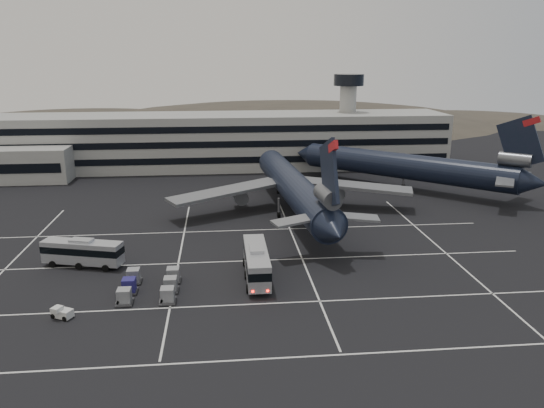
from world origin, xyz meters
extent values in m
plane|color=black|center=(0.00, 0.00, 0.00)|extent=(260.00, 260.00, 0.00)
cube|color=silver|center=(0.00, -22.00, 0.01)|extent=(90.00, 0.25, 0.01)
cube|color=silver|center=(0.00, -10.00, 0.01)|extent=(90.00, 0.25, 0.01)
cube|color=silver|center=(0.00, 4.00, 0.01)|extent=(90.00, 0.25, 0.01)
cube|color=silver|center=(0.00, 18.00, 0.01)|extent=(90.00, 0.25, 0.01)
cube|color=silver|center=(-30.00, 6.00, 0.01)|extent=(0.25, 55.00, 0.01)
cube|color=silver|center=(-6.00, 6.00, 0.01)|extent=(0.25, 55.00, 0.01)
cube|color=silver|center=(12.00, 6.00, 0.01)|extent=(0.25, 55.00, 0.01)
cube|color=silver|center=(34.00, 6.00, 0.01)|extent=(0.25, 55.00, 0.01)
cube|color=gray|center=(0.00, 72.00, 7.00)|extent=(120.00, 18.00, 14.00)
cube|color=black|center=(0.00, 62.95, 3.50)|extent=(118.00, 0.20, 1.60)
cube|color=black|center=(0.00, 62.95, 7.50)|extent=(118.00, 0.20, 1.60)
cube|color=black|center=(0.00, 62.95, 11.20)|extent=(118.00, 0.20, 1.60)
cube|color=gray|center=(-50.00, 60.00, 4.00)|extent=(30.00, 10.00, 8.00)
cylinder|color=gray|center=(35.00, 74.00, 11.00)|extent=(4.40, 4.40, 22.00)
cylinder|color=black|center=(35.00, 74.00, 22.50)|extent=(8.00, 8.00, 3.00)
ellipsoid|color=#38332B|center=(-60.00, 170.00, -10.50)|extent=(196.00, 140.00, 32.00)
ellipsoid|color=#38332B|center=(30.00, 170.00, -13.50)|extent=(252.00, 180.00, 44.00)
ellipsoid|color=#38332B|center=(110.00, 170.00, -9.00)|extent=(168.00, 120.00, 24.00)
cylinder|color=black|center=(13.88, 26.99, 5.20)|extent=(9.34, 48.29, 5.60)
cone|color=black|center=(11.83, 53.11, 5.20)|extent=(5.93, 4.92, 5.60)
cone|color=black|center=(15.95, 0.57, 5.20)|extent=(5.42, 5.38, 5.04)
cube|color=black|center=(15.68, 4.06, 12.60)|extent=(1.24, 9.48, 10.97)
cube|color=#AF171B|center=(15.79, 2.56, 16.80)|extent=(0.80, 3.26, 2.24)
cylinder|color=#595B60|center=(15.64, 4.56, 9.30)|extent=(3.16, 6.19, 2.70)
cube|color=slate|center=(11.41, 4.73, 5.80)|extent=(8.11, 5.20, 0.87)
cube|color=slate|center=(19.79, 5.38, 5.80)|extent=(7.86, 4.15, 0.87)
cube|color=slate|center=(1.26, 28.01, 4.40)|extent=(22.15, 14.73, 1.75)
cylinder|color=#595B60|center=(4.02, 31.23, 2.70)|extent=(3.12, 5.69, 2.70)
cube|color=slate|center=(26.18, 29.96, 4.40)|extent=(22.64, 11.87, 1.75)
cylinder|color=#595B60|center=(22.96, 32.72, 2.70)|extent=(3.12, 5.69, 2.70)
cylinder|color=slate|center=(12.68, 42.30, 2.20)|extent=(0.44, 0.44, 3.00)
cylinder|color=black|center=(12.68, 42.30, 0.55)|extent=(0.58, 1.14, 1.10)
cylinder|color=slate|center=(10.85, 24.74, 2.20)|extent=(0.44, 0.44, 3.00)
cylinder|color=black|center=(10.85, 24.74, 0.55)|extent=(0.58, 1.14, 1.10)
cylinder|color=slate|center=(17.23, 25.25, 2.20)|extent=(0.44, 0.44, 3.00)
cylinder|color=black|center=(17.23, 25.25, 0.55)|extent=(0.58, 1.14, 1.10)
cylinder|color=black|center=(40.85, 43.45, 5.20)|extent=(39.37, 36.34, 5.60)
cone|color=black|center=(21.41, 61.02, 5.20)|extent=(7.09, 7.17, 5.60)
cone|color=black|center=(60.51, 25.68, 5.20)|extent=(7.09, 7.09, 5.04)
cube|color=black|center=(57.91, 28.03, 12.60)|extent=(7.36, 6.72, 10.97)
cube|color=#AF171B|center=(59.02, 27.02, 16.80)|extent=(2.77, 2.57, 2.24)
cylinder|color=#595B60|center=(57.54, 28.36, 9.30)|extent=(6.26, 6.03, 2.70)
cube|color=slate|center=(54.35, 25.58, 5.80)|extent=(6.53, 8.10, 0.87)
cube|color=slate|center=(59.99, 31.82, 5.80)|extent=(7.96, 6.99, 0.87)
cylinder|color=slate|center=(40.85, 43.45, 2.20)|extent=(0.44, 0.44, 3.00)
cylinder|color=black|center=(40.85, 43.45, 0.55)|extent=(1.15, 1.11, 1.10)
cube|color=#9EA1A6|center=(4.85, -2.32, 2.35)|extent=(2.88, 12.63, 3.44)
cube|color=black|center=(4.85, -2.32, 2.77)|extent=(2.94, 12.69, 1.09)
cube|color=#9EA1A6|center=(4.85, -2.32, 4.28)|extent=(1.84, 3.44, 0.40)
cylinder|color=black|center=(3.42, -6.74, 0.55)|extent=(0.37, 1.10, 1.10)
cylinder|color=black|center=(6.29, -6.74, 0.55)|extent=(0.37, 1.10, 1.10)
cylinder|color=black|center=(3.41, -2.32, 0.55)|extent=(0.37, 1.10, 1.10)
cylinder|color=black|center=(6.28, -2.32, 0.55)|extent=(0.37, 1.10, 1.10)
cylinder|color=black|center=(3.41, 2.10, 0.55)|extent=(0.37, 1.10, 1.10)
cylinder|color=black|center=(6.28, 2.10, 0.55)|extent=(0.37, 1.10, 1.10)
cube|color=#FF0C05|center=(3.93, -8.65, 1.03)|extent=(0.29, 0.09, 0.25)
cube|color=#FF0C05|center=(5.77, -8.65, 1.03)|extent=(0.29, 0.09, 0.25)
cube|color=#9EA1A6|center=(-19.27, 4.29, 2.13)|extent=(11.70, 5.62, 3.12)
cube|color=black|center=(-19.27, 4.29, 2.50)|extent=(11.78, 5.70, 0.99)
cube|color=#9EA1A6|center=(-19.27, 4.29, 3.88)|extent=(3.45, 2.45, 0.36)
cylinder|color=black|center=(-15.77, 1.95, 0.50)|extent=(1.05, 0.59, 1.00)
cylinder|color=black|center=(-15.06, 4.45, 0.50)|extent=(1.05, 0.59, 1.00)
cylinder|color=black|center=(-19.62, 3.04, 0.50)|extent=(1.05, 0.59, 1.00)
cylinder|color=black|center=(-18.91, 5.54, 0.50)|extent=(1.05, 0.59, 1.00)
cylinder|color=black|center=(-23.47, 4.13, 0.50)|extent=(1.05, 0.59, 1.00)
cylinder|color=black|center=(-22.76, 6.63, 0.50)|extent=(1.05, 0.59, 1.00)
cube|color=silver|center=(-17.95, -11.23, 0.58)|extent=(2.63, 2.18, 0.94)
cube|color=silver|center=(-17.48, -11.48, 1.21)|extent=(1.37, 1.46, 0.52)
cylinder|color=black|center=(-17.47, -12.13, 0.29)|extent=(0.63, 0.48, 0.59)
cylinder|color=black|center=(-16.94, -11.11, 0.29)|extent=(0.63, 0.48, 0.59)
cylinder|color=black|center=(-18.96, -11.36, 0.29)|extent=(0.63, 0.48, 0.59)
cylinder|color=black|center=(-18.43, -10.33, 0.29)|extent=(0.63, 0.48, 0.59)
cube|color=#2D2D30|center=(-11.50, -8.33, 0.16)|extent=(2.02, 2.32, 0.19)
cylinder|color=black|center=(-11.50, -8.33, 0.10)|extent=(0.10, 0.21, 0.21)
cube|color=#919499|center=(-11.50, -8.33, 1.08)|extent=(1.64, 1.64, 1.65)
cube|color=#2D2D30|center=(-6.36, -8.48, 0.16)|extent=(2.02, 2.32, 0.19)
cylinder|color=black|center=(-6.36, -8.48, 0.10)|extent=(0.10, 0.21, 0.21)
cube|color=#919499|center=(-6.36, -8.48, 1.08)|extent=(1.64, 1.64, 1.65)
cube|color=#2D2D30|center=(-11.41, -5.25, 0.16)|extent=(2.02, 2.32, 0.19)
cylinder|color=black|center=(-11.41, -5.25, 0.10)|extent=(0.10, 0.21, 0.21)
cube|color=navy|center=(-11.41, -5.25, 1.08)|extent=(1.64, 1.64, 1.65)
cube|color=#2D2D30|center=(-6.27, -5.40, 0.16)|extent=(2.02, 2.32, 0.19)
cylinder|color=black|center=(-6.27, -5.40, 0.10)|extent=(0.10, 0.21, 0.21)
cube|color=#919499|center=(-6.27, -5.40, 1.08)|extent=(1.64, 1.64, 1.65)
cube|color=#2D2D30|center=(-11.32, -2.16, 0.16)|extent=(2.02, 2.32, 0.19)
cylinder|color=black|center=(-11.32, -2.16, 0.10)|extent=(0.10, 0.21, 0.21)
cube|color=#919499|center=(-11.32, -2.16, 1.08)|extent=(1.64, 1.64, 1.65)
cube|color=#2D2D30|center=(-6.18, -2.31, 0.16)|extent=(2.02, 2.32, 0.19)
cylinder|color=black|center=(-6.18, -2.31, 0.10)|extent=(0.10, 0.21, 0.21)
cube|color=#919499|center=(-6.18, -2.31, 1.08)|extent=(1.64, 1.64, 1.65)
camera|label=1|loc=(0.47, -67.93, 28.85)|focal=35.00mm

